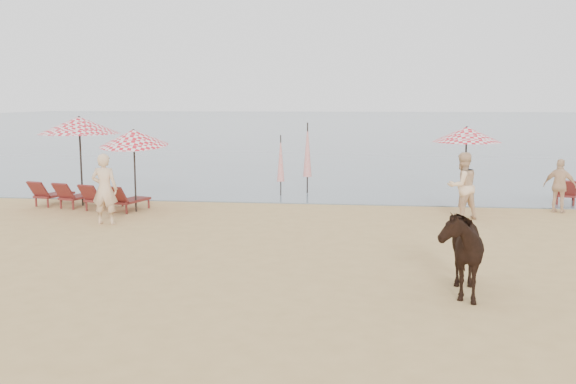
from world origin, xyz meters
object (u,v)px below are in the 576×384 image
(beachgoer_right_a, at_px, (462,186))
(umbrella_closed_left, at_px, (307,150))
(beachgoer_right_b, at_px, (560,186))
(umbrella_open_right, at_px, (467,134))
(umbrella_closed_right, at_px, (281,159))
(cow, at_px, (458,249))
(lounger_cluster_left, at_px, (87,196))
(umbrella_open_left_b, at_px, (134,138))
(beachgoer_left, at_px, (105,189))
(umbrella_open_left_a, at_px, (79,125))

(beachgoer_right_a, bearing_deg, umbrella_closed_left, -69.59)
(beachgoer_right_a, height_order, beachgoer_right_b, beachgoer_right_a)
(umbrella_open_right, xyz_separation_m, beachgoer_right_b, (2.55, -0.42, -1.40))
(umbrella_closed_right, xyz_separation_m, beachgoer_right_a, (5.34, -3.47, -0.34))
(umbrella_closed_left, xyz_separation_m, beachgoer_right_b, (7.40, -2.75, -0.72))
(cow, height_order, beachgoer_right_a, beachgoer_right_a)
(beachgoer_right_a, bearing_deg, umbrella_closed_right, -60.31)
(lounger_cluster_left, relative_size, umbrella_open_left_b, 1.49)
(cow, xyz_separation_m, beachgoer_right_b, (3.91, 8.15, 0.01))
(beachgoer_left, bearing_deg, lounger_cluster_left, -58.74)
(umbrella_closed_right, relative_size, beachgoer_left, 1.11)
(umbrella_closed_right, height_order, cow, umbrella_closed_right)
(umbrella_open_right, xyz_separation_m, umbrella_closed_left, (-4.84, 2.33, -0.69))
(umbrella_open_right, height_order, beachgoer_right_b, umbrella_open_right)
(lounger_cluster_left, xyz_separation_m, beachgoer_left, (1.49, -2.21, 0.54))
(umbrella_closed_right, xyz_separation_m, beachgoer_left, (-3.82, -5.29, -0.33))
(lounger_cluster_left, height_order, beachgoer_right_b, beachgoer_right_b)
(cow, distance_m, beachgoer_left, 9.53)
(beachgoer_left, height_order, beachgoer_right_a, beachgoer_left)
(umbrella_open_right, bearing_deg, beachgoer_right_b, -25.85)
(umbrella_closed_left, distance_m, cow, 11.47)
(umbrella_open_right, relative_size, beachgoer_left, 1.32)
(lounger_cluster_left, height_order, umbrella_open_right, umbrella_open_right)
(umbrella_open_right, distance_m, beachgoer_right_b, 2.94)
(beachgoer_right_a, relative_size, beachgoer_right_b, 1.18)
(beachgoer_right_b, bearing_deg, umbrella_open_left_a, 31.45)
(umbrella_open_left_a, relative_size, umbrella_closed_right, 1.33)
(beachgoer_right_a, bearing_deg, beachgoer_left, -16.03)
(umbrella_closed_right, height_order, beachgoer_left, umbrella_closed_right)
(umbrella_open_right, distance_m, beachgoer_left, 10.23)
(lounger_cluster_left, xyz_separation_m, beachgoer_right_b, (13.53, 0.98, 0.39))
(cow, bearing_deg, umbrella_open_left_a, 143.60)
(umbrella_open_left_a, relative_size, beachgoer_left, 1.47)
(beachgoer_right_b, bearing_deg, umbrella_open_left_b, 35.53)
(cow, relative_size, beachgoer_left, 0.97)
(umbrella_open_left_a, height_order, beachgoer_left, umbrella_open_left_a)
(umbrella_open_left_a, bearing_deg, beachgoer_right_a, -7.71)
(umbrella_closed_right, distance_m, cow, 11.14)
(umbrella_closed_right, xyz_separation_m, cow, (4.31, -10.26, -0.49))
(umbrella_open_left_b, height_order, umbrella_closed_right, umbrella_open_left_b)
(beachgoer_right_b, bearing_deg, beachgoer_left, 44.09)
(umbrella_open_left_b, bearing_deg, beachgoer_right_a, -8.54)
(umbrella_open_left_b, relative_size, beachgoer_right_a, 1.36)
(umbrella_closed_right, bearing_deg, beachgoer_right_a, -33.02)
(cow, bearing_deg, umbrella_open_left_b, 140.51)
(umbrella_open_left_a, distance_m, umbrella_open_right, 11.37)
(umbrella_closed_right, bearing_deg, umbrella_open_left_b, -137.36)
(lounger_cluster_left, relative_size, beachgoer_right_a, 2.03)
(cow, bearing_deg, umbrella_closed_right, 113.78)
(umbrella_closed_left, xyz_separation_m, beachgoer_left, (-4.65, -5.93, -0.57))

